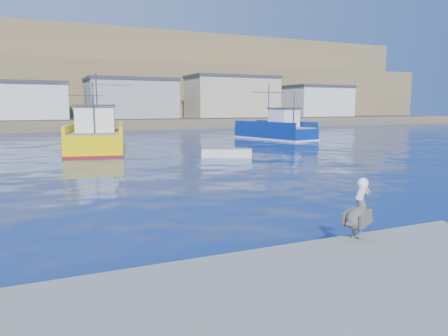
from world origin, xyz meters
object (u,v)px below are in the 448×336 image
Objects in this scene: skiff_mid at (227,154)px; trawler_yellow_b at (97,138)px; boat_orange at (89,129)px; pelican at (359,213)px; trawler_blue at (276,130)px.

trawler_yellow_b is at bearing 131.35° from skiff_mid.
boat_orange reaches higher than pelican.
boat_orange is 2.16× the size of skiff_mid.
skiff_mid is (-12.80, -14.14, -0.74)m from trawler_blue.
trawler_blue reaches higher than boat_orange.
trawler_blue is 2.89× the size of skiff_mid.
trawler_blue is 22.34m from boat_orange.
pelican is at bearing -118.45° from trawler_blue.
trawler_yellow_b is at bearing -95.27° from boat_orange.
boat_orange is 26.40m from skiff_mid.
skiff_mid is 2.58× the size of pelican.
trawler_yellow_b is 8.83× the size of pelican.
trawler_blue reaches higher than pelican.
trawler_yellow_b reaches higher than skiff_mid.
pelican is (-6.23, -20.99, 0.88)m from skiff_mid.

